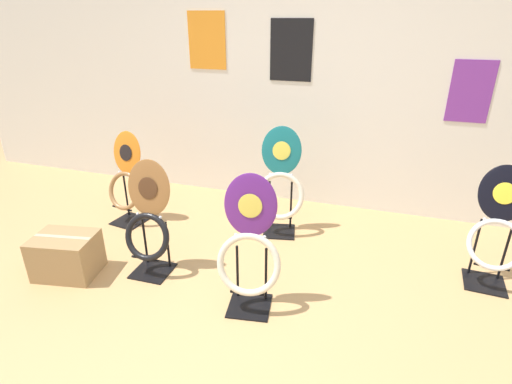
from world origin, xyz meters
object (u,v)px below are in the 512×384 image
(toilet_seat_display_purple_note, at_px, (249,250))
(toilet_seat_display_orange_sun, at_px, (126,180))
(toilet_seat_display_woodgrain, at_px, (148,225))
(toilet_seat_display_jazz_black, at_px, (497,230))
(storage_box, at_px, (66,255))
(toilet_seat_display_teal_sax, at_px, (280,188))

(toilet_seat_display_purple_note, distance_m, toilet_seat_display_orange_sun, 1.69)
(toilet_seat_display_woodgrain, distance_m, toilet_seat_display_jazz_black, 2.49)
(toilet_seat_display_woodgrain, xyz_separation_m, storage_box, (-0.59, -0.22, -0.24))
(toilet_seat_display_purple_note, bearing_deg, toilet_seat_display_woodgrain, 169.30)
(toilet_seat_display_teal_sax, xyz_separation_m, storage_box, (-1.36, -1.11, -0.28))
(storage_box, bearing_deg, toilet_seat_display_purple_note, 2.67)
(toilet_seat_display_purple_note, bearing_deg, toilet_seat_display_jazz_black, 27.08)
(toilet_seat_display_woodgrain, xyz_separation_m, toilet_seat_display_jazz_black, (2.40, 0.64, 0.04))
(toilet_seat_display_jazz_black, height_order, storage_box, toilet_seat_display_jazz_black)
(toilet_seat_display_orange_sun, bearing_deg, toilet_seat_display_purple_note, -28.83)
(toilet_seat_display_teal_sax, bearing_deg, toilet_seat_display_woodgrain, -130.71)
(toilet_seat_display_woodgrain, relative_size, toilet_seat_display_purple_note, 0.94)
(toilet_seat_display_teal_sax, xyz_separation_m, toilet_seat_display_orange_sun, (-1.40, -0.24, -0.02))
(toilet_seat_display_teal_sax, bearing_deg, storage_box, -140.61)
(toilet_seat_display_jazz_black, height_order, toilet_seat_display_orange_sun, toilet_seat_display_jazz_black)
(toilet_seat_display_jazz_black, bearing_deg, toilet_seat_display_teal_sax, 171.36)
(storage_box, bearing_deg, toilet_seat_display_jazz_black, 16.13)
(toilet_seat_display_purple_note, bearing_deg, toilet_seat_display_teal_sax, 93.95)
(toilet_seat_display_jazz_black, height_order, toilet_seat_display_purple_note, toilet_seat_display_purple_note)
(toilet_seat_display_orange_sun, bearing_deg, toilet_seat_display_jazz_black, -0.26)
(toilet_seat_display_teal_sax, relative_size, toilet_seat_display_purple_note, 1.02)
(toilet_seat_display_woodgrain, bearing_deg, toilet_seat_display_jazz_black, 14.95)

